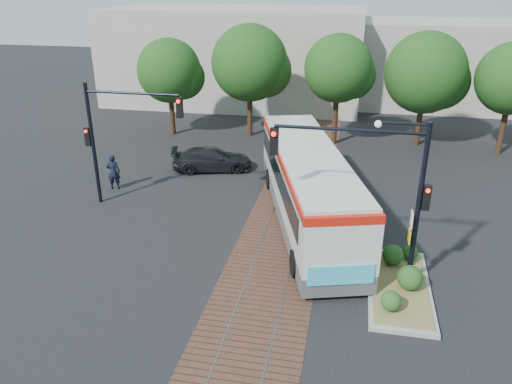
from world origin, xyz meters
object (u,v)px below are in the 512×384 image
city_bus (308,182)px  signal_pole_main (384,180)px  parked_car (212,159)px  officer (113,172)px  signal_pole_left (113,129)px  traffic_island (400,280)px

city_bus → signal_pole_main: signal_pole_main is taller
parked_car → officer: bearing=115.2°
signal_pole_left → officer: size_ratio=3.13×
signal_pole_main → parked_car: size_ratio=1.30×
city_bus → parked_car: (-6.12, 5.53, -1.24)m
traffic_island → officer: officer is taller
traffic_island → signal_pole_main: 3.95m
signal_pole_left → parked_car: 7.09m
traffic_island → parked_car: 14.45m
traffic_island → signal_pole_left: (-13.19, 4.89, 3.54)m
officer → parked_car: officer is taller
city_bus → parked_car: city_bus is taller
city_bus → officer: 10.63m
signal_pole_main → parked_car: signal_pole_main is taller
signal_pole_left → officer: (-1.18, 1.72, -2.91)m
officer → traffic_island: bearing=139.0°
officer → city_bus: bearing=154.2°
signal_pole_left → parked_car: signal_pole_left is taller
traffic_island → signal_pole_main: (-0.96, 0.09, 3.83)m
city_bus → signal_pole_main: (2.97, -4.77, 2.25)m
signal_pole_left → parked_car: size_ratio=1.30×
traffic_island → signal_pole_main: signal_pole_main is taller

